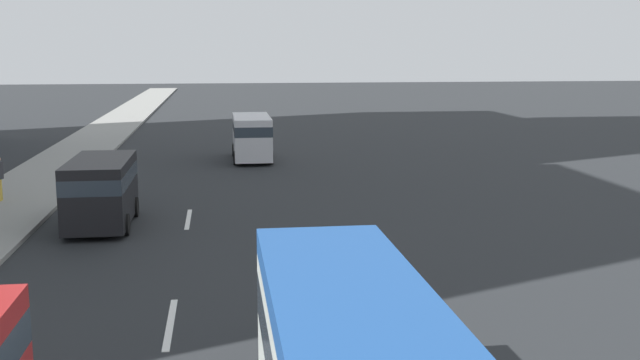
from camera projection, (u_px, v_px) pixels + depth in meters
ground_plane at (195, 183)px, 34.18m from camera, size 198.00×198.00×0.00m
sidewalk_right at (35, 185)px, 33.25m from camera, size 162.00×3.98×0.15m
lane_stripe_mid at (170, 323)px, 16.66m from camera, size 3.20×0.16×0.01m
lane_stripe_far at (188, 219)px, 26.84m from camera, size 3.20×0.16×0.01m
van_second at (101, 188)px, 25.56m from camera, size 4.67×2.10×2.33m
van_fourth at (252, 135)px, 40.81m from camera, size 5.18×2.09×2.41m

